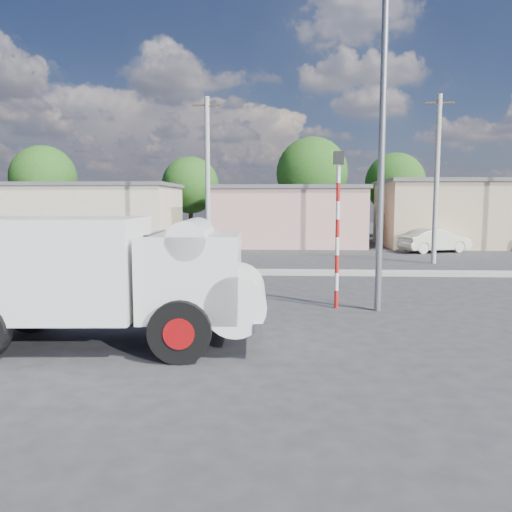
{
  "coord_description": "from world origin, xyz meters",
  "views": [
    {
      "loc": [
        1.67,
        -12.45,
        3.0
      ],
      "look_at": [
        0.85,
        2.99,
        1.3
      ],
      "focal_mm": 35.0,
      "sensor_mm": 36.0,
      "label": 1
    }
  ],
  "objects_px": {
    "truck": "(107,275)",
    "car_cream": "(435,241)",
    "bicycle": "(210,294)",
    "cyclist": "(210,281)",
    "traffic_pole": "(338,216)",
    "streetlight": "(376,127)"
  },
  "relations": [
    {
      "from": "bicycle",
      "to": "cyclist",
      "type": "height_order",
      "value": "cyclist"
    },
    {
      "from": "bicycle",
      "to": "streetlight",
      "type": "relative_size",
      "value": 0.24
    },
    {
      "from": "traffic_pole",
      "to": "streetlight",
      "type": "height_order",
      "value": "streetlight"
    },
    {
      "from": "truck",
      "to": "traffic_pole",
      "type": "relative_size",
      "value": 1.51
    },
    {
      "from": "bicycle",
      "to": "traffic_pole",
      "type": "relative_size",
      "value": 0.49
    },
    {
      "from": "bicycle",
      "to": "car_cream",
      "type": "distance_m",
      "value": 20.12
    },
    {
      "from": "car_cream",
      "to": "traffic_pole",
      "type": "bearing_deg",
      "value": 133.52
    },
    {
      "from": "cyclist",
      "to": "streetlight",
      "type": "distance_m",
      "value": 6.01
    },
    {
      "from": "cyclist",
      "to": "streetlight",
      "type": "height_order",
      "value": "streetlight"
    },
    {
      "from": "truck",
      "to": "traffic_pole",
      "type": "height_order",
      "value": "traffic_pole"
    },
    {
      "from": "truck",
      "to": "streetlight",
      "type": "height_order",
      "value": "streetlight"
    },
    {
      "from": "cyclist",
      "to": "car_cream",
      "type": "height_order",
      "value": "cyclist"
    },
    {
      "from": "bicycle",
      "to": "streetlight",
      "type": "bearing_deg",
      "value": -87.05
    },
    {
      "from": "truck",
      "to": "car_cream",
      "type": "distance_m",
      "value": 23.55
    },
    {
      "from": "bicycle",
      "to": "cyclist",
      "type": "xyz_separation_m",
      "value": [
        0.0,
        0.0,
        0.34
      ]
    },
    {
      "from": "truck",
      "to": "streetlight",
      "type": "relative_size",
      "value": 0.73
    },
    {
      "from": "cyclist",
      "to": "traffic_pole",
      "type": "distance_m",
      "value": 3.95
    },
    {
      "from": "traffic_pole",
      "to": "streetlight",
      "type": "bearing_deg",
      "value": -17.73
    },
    {
      "from": "bicycle",
      "to": "car_cream",
      "type": "height_order",
      "value": "car_cream"
    },
    {
      "from": "cyclist",
      "to": "streetlight",
      "type": "xyz_separation_m",
      "value": [
        4.37,
        0.71,
        4.06
      ]
    },
    {
      "from": "car_cream",
      "to": "traffic_pole",
      "type": "height_order",
      "value": "traffic_pole"
    },
    {
      "from": "truck",
      "to": "bicycle",
      "type": "relative_size",
      "value": 3.11
    }
  ]
}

